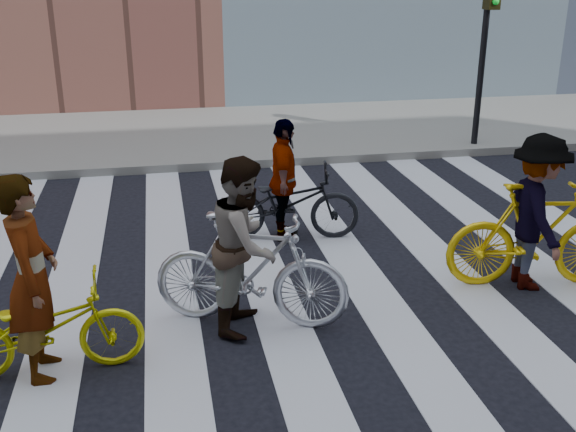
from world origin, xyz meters
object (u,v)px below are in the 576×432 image
object	(u,v)px
bike_yellow_left	(45,328)
bike_dark_rear	(288,203)
bike_silver_mid	(251,270)
rider_mid	(245,244)
rider_right	(536,213)
traffic_signal	(487,32)
bike_yellow_right	(537,235)
rider_left	(32,278)
rider_rear	(284,180)

from	to	relation	value
bike_yellow_left	bike_dark_rear	xyz separation A→B (m)	(2.69, 2.71, 0.05)
bike_silver_mid	rider_mid	distance (m)	0.29
bike_yellow_left	rider_right	size ratio (longest dim) A/B	0.96
traffic_signal	bike_yellow_left	bearing A→B (deg)	-138.26
bike_yellow_right	rider_left	distance (m)	5.25
traffic_signal	bike_silver_mid	distance (m)	8.05
rider_right	rider_rear	world-z (taller)	rider_right
bike_silver_mid	rider_left	world-z (taller)	rider_left
bike_yellow_left	rider_rear	xyz separation A→B (m)	(2.64, 2.71, 0.36)
rider_left	bike_dark_rear	bearing A→B (deg)	-47.52
bike_yellow_left	bike_silver_mid	size ratio (longest dim) A/B	0.86
rider_rear	rider_mid	bearing A→B (deg)	169.74
bike_silver_mid	bike_dark_rear	xyz separation A→B (m)	(0.80, 2.19, -0.10)
bike_yellow_left	bike_dark_rear	world-z (taller)	bike_dark_rear
bike_yellow_left	rider_mid	distance (m)	1.96
rider_left	rider_mid	world-z (taller)	rider_left
rider_mid	rider_rear	world-z (taller)	rider_mid
rider_left	rider_mid	xyz separation A→B (m)	(1.89, 0.52, -0.05)
bike_yellow_left	rider_mid	bearing A→B (deg)	-76.34
rider_right	rider_rear	distance (m)	3.11
traffic_signal	bike_dark_rear	world-z (taller)	traffic_signal
rider_right	rider_left	bearing A→B (deg)	107.97
bike_yellow_left	bike_yellow_right	size ratio (longest dim) A/B	0.84
bike_silver_mid	traffic_signal	bearing A→B (deg)	-21.05
bike_yellow_right	rider_mid	bearing A→B (deg)	103.85
traffic_signal	bike_yellow_left	xyz separation A→B (m)	(-7.15, -6.38, -1.84)
rider_right	rider_rear	size ratio (longest dim) A/B	1.08
traffic_signal	rider_rear	size ratio (longest dim) A/B	2.06
traffic_signal	bike_silver_mid	bearing A→B (deg)	-131.95
bike_dark_rear	rider_right	bearing A→B (deg)	-118.85
bike_silver_mid	rider_right	xyz separation A→B (m)	(3.20, 0.27, 0.29)
traffic_signal	rider_right	world-z (taller)	traffic_signal
bike_dark_rear	rider_mid	size ratio (longest dim) A/B	1.07
bike_silver_mid	bike_yellow_right	xyz separation A→B (m)	(3.25, 0.27, 0.01)
rider_rear	bike_yellow_right	bearing A→B (deg)	-117.71
bike_yellow_left	bike_dark_rear	size ratio (longest dim) A/B	0.90
bike_yellow_right	rider_rear	distance (m)	3.16
bike_dark_rear	bike_yellow_right	bearing A→B (deg)	-118.28
bike_yellow_left	bike_yellow_right	world-z (taller)	bike_yellow_right
bike_dark_rear	rider_mid	xyz separation A→B (m)	(-0.85, -2.19, 0.38)
bike_yellow_left	bike_yellow_right	bearing A→B (deg)	-83.49
bike_silver_mid	rider_right	world-z (taller)	rider_right
rider_rear	traffic_signal	bearing A→B (deg)	-41.05
rider_right	bike_silver_mid	bearing A→B (deg)	103.99
traffic_signal	rider_left	size ratio (longest dim) A/B	1.80
bike_silver_mid	rider_right	distance (m)	3.22
bike_yellow_right	bike_dark_rear	world-z (taller)	bike_yellow_right
rider_mid	rider_rear	xyz separation A→B (m)	(0.80, 2.19, -0.07)
rider_mid	rider_right	world-z (taller)	same
bike_dark_rear	rider_rear	bearing A→B (deg)	99.84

